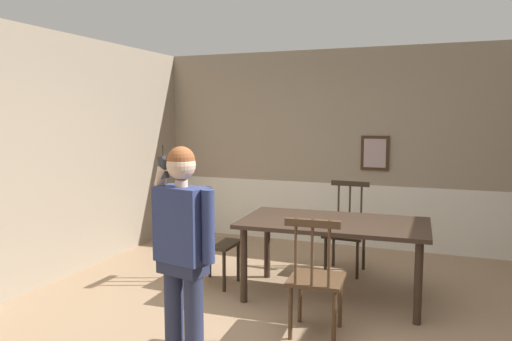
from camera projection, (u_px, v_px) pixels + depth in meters
ground_plane at (290, 339)px, 3.91m from camera, size 6.82×6.82×0.00m
room_back_partition at (357, 152)px, 6.64m from camera, size 5.74×0.17×2.71m
room_left_partition at (13, 161)px, 4.78m from camera, size 0.13×6.20×2.71m
dining_table at (334, 230)px, 4.74m from camera, size 1.84×1.04×0.78m
chair_near_window at (346, 230)px, 5.59m from camera, size 0.47×0.47×1.04m
chair_by_doorway at (315, 278)px, 3.94m from camera, size 0.46×0.46×1.00m
chair_at_table_head at (213, 240)px, 5.17m from camera, size 0.45×0.45×1.03m
person_figure at (183, 243)px, 3.46m from camera, size 0.54×0.29×1.59m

